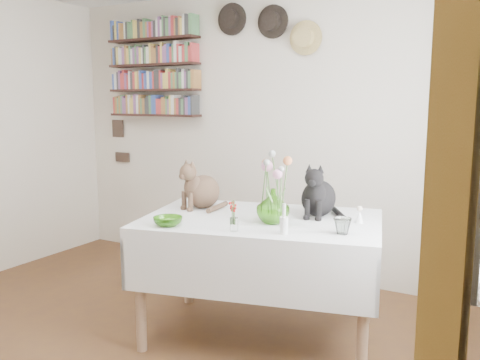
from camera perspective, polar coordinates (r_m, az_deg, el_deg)
The scene contains 15 objects.
room at distance 2.77m, azimuth -19.69°, elevation 2.36°, with size 4.08×4.58×2.58m.
curtain at distance 1.74m, azimuth 22.66°, elevation -4.79°, with size 0.12×0.38×2.10m, color brown.
dining_table at distance 3.31m, azimuth 2.38°, elevation -7.60°, with size 1.67×1.28×0.80m.
tabby_cat at distance 3.55m, azimuth -4.15°, elevation -0.30°, with size 0.23×0.30×0.35m, color brown, non-canonical shape.
black_cat at distance 3.33m, azimuth 8.85°, elevation -0.96°, with size 0.24×0.30×0.36m, color black, non-canonical shape.
flower_vase at distance 3.11m, azimuth 3.73°, elevation -2.94°, with size 0.20×0.20×0.21m, color #78CC3C.
green_bowl at distance 3.08m, azimuth -8.11°, elevation -4.61°, with size 0.17×0.17×0.05m, color #78CC3C.
drinking_glass at distance 2.92m, azimuth 11.43°, elevation -5.08°, with size 0.10×0.10×0.09m, color white.
candlestick at distance 2.87m, azimuth 4.95°, elevation -4.92°, with size 0.05×0.05×0.18m.
berry_jar at distance 2.91m, azimuth -0.68°, elevation -4.10°, with size 0.05×0.05×0.20m.
porcelain_figurine at distance 3.20m, azimuth 13.27°, elevation -3.93°, with size 0.06×0.06×0.11m.
flower_bouquet at distance 3.07m, azimuth 3.87°, elevation 1.35°, with size 0.17×0.13×0.39m.
bookshelf_unit at distance 5.09m, azimuth -9.68°, elevation 12.19°, with size 1.00×0.16×0.91m.
wall_hats at distance 4.49m, azimuth 3.18°, elevation 16.91°, with size 0.98×0.09×0.48m.
wall_art_plaques at distance 5.50m, azimuth -13.34°, elevation 4.34°, with size 0.21×0.02×0.44m.
Camera 1 is at (2.08, -1.81, 1.54)m, focal length 38.00 mm.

